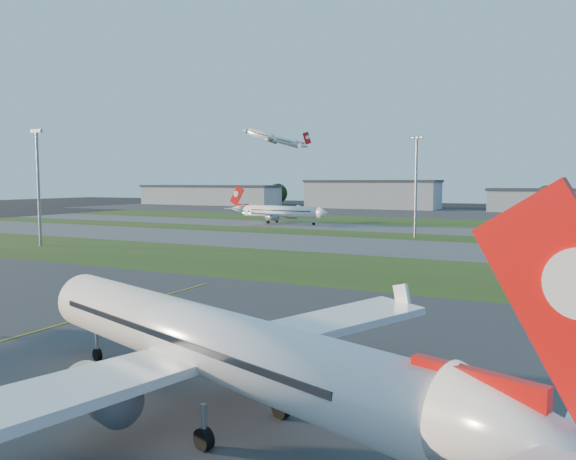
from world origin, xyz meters
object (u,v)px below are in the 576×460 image
Objects in this scene: airliner_parked at (208,343)px; airliner_taxiing at (280,212)px; light_mast_west at (38,179)px; light_mast_centre at (416,180)px.

airliner_parked is 1.06× the size of airliner_taxiing.
airliner_taxiing is at bearing 134.53° from airliner_parked.
airliner_parked is at bearing 122.85° from airliner_taxiing.
airliner_taxiing is 85.66m from light_mast_west.
light_mast_west and light_mast_centre have the same top height.
light_mast_west is (-85.72, 58.59, 10.30)m from airliner_parked.
light_mast_centre reaches higher than airliner_taxiing.
light_mast_centre is (53.21, -27.31, 10.71)m from airliner_taxiing.
airliner_taxiing is at bearing 152.83° from light_mast_centre.
airliner_parked is 104.34m from light_mast_west.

